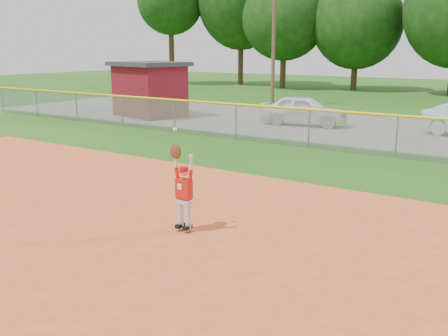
# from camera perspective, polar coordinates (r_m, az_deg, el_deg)

# --- Properties ---
(ground) EXTENTS (120.00, 120.00, 0.00)m
(ground) POSITION_cam_1_polar(r_m,az_deg,el_deg) (11.62, -11.12, -5.73)
(ground) COLOR #215313
(ground) RESTS_ON ground
(clay_infield) EXTENTS (24.00, 16.00, 0.04)m
(clay_infield) POSITION_cam_1_polar(r_m,az_deg,el_deg) (9.87, -23.57, -10.07)
(clay_infield) COLOR #CD5325
(clay_infield) RESTS_ON ground
(parking_strip) EXTENTS (44.00, 10.00, 0.03)m
(parking_strip) POSITION_cam_1_polar(r_m,az_deg,el_deg) (25.27, 15.18, 4.47)
(parking_strip) COLOR gray
(parking_strip) RESTS_ON ground
(car_white_a) EXTENTS (4.56, 2.46, 1.47)m
(car_white_a) POSITION_cam_1_polar(r_m,az_deg,el_deg) (25.36, 9.14, 6.52)
(car_white_a) COLOR white
(car_white_a) RESTS_ON parking_strip
(utility_shed) EXTENTS (4.67, 3.99, 3.05)m
(utility_shed) POSITION_cam_1_polar(r_m,az_deg,el_deg) (28.83, -8.51, 8.95)
(utility_shed) COLOR maroon
(utility_shed) RESTS_ON ground
(outfield_fence) EXTENTS (40.06, 0.10, 1.55)m
(outfield_fence) POSITION_cam_1_polar(r_m,az_deg,el_deg) (19.59, 9.69, 4.82)
(outfield_fence) COLOR gray
(outfield_fence) RESTS_ON ground
(power_lines) EXTENTS (19.40, 0.24, 9.00)m
(power_lines) POSITION_cam_1_polar(r_m,az_deg,el_deg) (30.52, 21.30, 14.31)
(power_lines) COLOR #4C3823
(power_lines) RESTS_ON ground
(ballplayer) EXTENTS (0.58, 0.25, 2.11)m
(ballplayer) POSITION_cam_1_polar(r_m,az_deg,el_deg) (10.33, -4.75, -2.20)
(ballplayer) COLOR silver
(ballplayer) RESTS_ON ground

